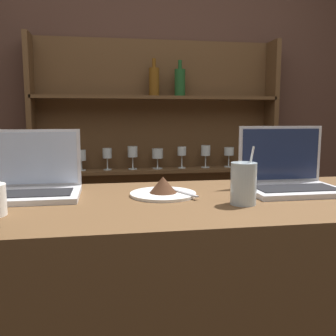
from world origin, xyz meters
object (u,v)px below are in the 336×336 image
(laptop_far, at_px, (289,177))
(laptop_near, at_px, (31,182))
(cake_plate, at_px, (163,190))
(water_glass, at_px, (243,183))

(laptop_far, bearing_deg, laptop_near, 176.15)
(cake_plate, bearing_deg, laptop_far, 1.28)
(laptop_near, bearing_deg, water_glass, -19.59)
(laptop_near, bearing_deg, cake_plate, -9.17)
(laptop_near, relative_size, laptop_far, 0.98)
(laptop_near, bearing_deg, laptop_far, -3.85)
(laptop_far, bearing_deg, cake_plate, -178.72)
(laptop_far, relative_size, water_glass, 1.84)
(laptop_near, xyz_separation_m, water_glass, (0.67, -0.24, 0.02))
(laptop_near, xyz_separation_m, laptop_far, (0.91, -0.06, 0.00))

